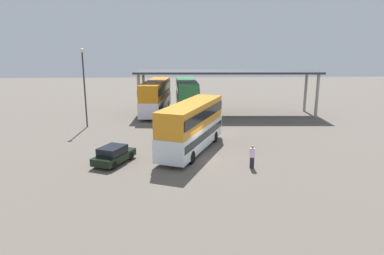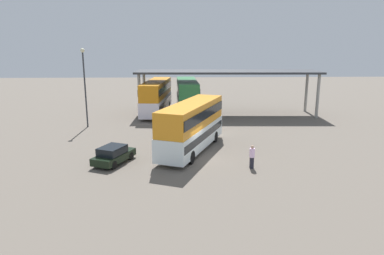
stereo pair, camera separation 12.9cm
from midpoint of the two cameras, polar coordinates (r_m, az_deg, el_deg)
The scene contains 8 objects.
ground_plane at distance 27.31m, azimuth 0.55°, elevation -5.28°, with size 140.00×140.00×0.00m, color #645C52.
double_decker_main at distance 29.06m, azimuth -0.12°, elevation 0.47°, with size 6.07×10.39×4.08m.
parked_hatchback at distance 26.97m, azimuth -12.85°, elevation -4.38°, with size 3.00×4.03×1.35m.
double_decker_near_canopy at distance 45.47m, azimuth -6.02°, elevation 5.20°, with size 3.59×11.51×4.21m.
double_decker_mid_row at distance 46.02m, azimuth -0.97°, elevation 5.38°, with size 2.86×10.88×4.22m.
depot_canopy at distance 44.30m, azimuth 5.62°, elevation 8.78°, with size 22.95×6.37×5.57m.
lamppost_tall at distance 38.88m, azimuth -17.36°, elevation 7.61°, with size 0.44×0.44×8.38m.
pedestrian_waiting at distance 25.63m, azimuth 9.68°, elevation -4.73°, with size 0.38×0.38×1.72m.
Camera 1 is at (-1.37, -25.83, 8.77)m, focal length 32.60 mm.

